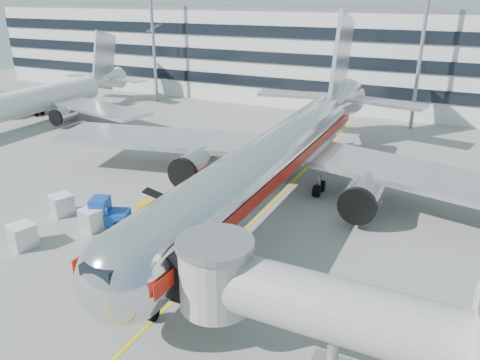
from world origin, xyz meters
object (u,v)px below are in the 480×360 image
at_px(cargo_container_right, 93,219).
at_px(ramp_worker, 138,239).
at_px(main_jet, 280,154).
at_px(belt_loader, 163,207).
at_px(cargo_container_front, 22,236).
at_px(cargo_container_left, 62,205).
at_px(baggage_tug, 106,214).

bearing_deg(cargo_container_right, ramp_worker, -11.78).
height_order(main_jet, ramp_worker, main_jet).
bearing_deg(belt_loader, ramp_worker, -72.38).
height_order(main_jet, belt_loader, main_jet).
bearing_deg(ramp_worker, cargo_container_front, 154.42).
bearing_deg(ramp_worker, belt_loader, 58.86).
relative_size(belt_loader, cargo_container_left, 2.07).
height_order(baggage_tug, cargo_container_right, baggage_tug).
distance_m(main_jet, belt_loader, 11.42).
distance_m(belt_loader, ramp_worker, 6.17).
bearing_deg(main_jet, cargo_container_front, -129.06).
xyz_separation_m(baggage_tug, cargo_container_left, (-4.83, -0.05, -0.15)).
distance_m(baggage_tug, cargo_container_left, 4.83).
bearing_deg(baggage_tug, cargo_container_left, -179.42).
xyz_separation_m(main_jet, cargo_container_left, (-15.33, -11.49, -3.36)).
bearing_deg(belt_loader, cargo_container_right, -125.12).
distance_m(baggage_tug, cargo_container_front, 6.38).
distance_m(cargo_container_left, cargo_container_right, 4.41).
bearing_deg(belt_loader, cargo_container_left, -153.45).
bearing_deg(baggage_tug, main_jet, 47.45).
bearing_deg(cargo_container_left, main_jet, 36.85).
height_order(main_jet, cargo_container_right, main_jet).
bearing_deg(baggage_tug, cargo_container_front, -120.54).
bearing_deg(cargo_container_front, main_jet, 50.94).
bearing_deg(baggage_tug, ramp_worker, -23.93).
bearing_deg(cargo_container_front, belt_loader, 56.73).
distance_m(cargo_container_right, ramp_worker, 5.35).
bearing_deg(ramp_worker, cargo_container_left, 119.16).
distance_m(belt_loader, cargo_container_right, 5.86).
xyz_separation_m(cargo_container_right, ramp_worker, (5.23, -1.09, 0.01)).
relative_size(baggage_tug, ramp_worker, 1.99).
relative_size(baggage_tug, cargo_container_right, 1.79).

